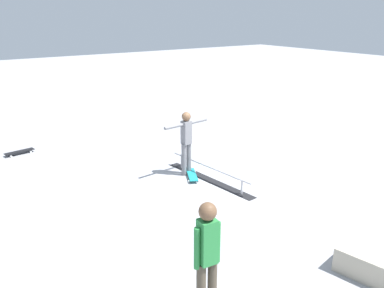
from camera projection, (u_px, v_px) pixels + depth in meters
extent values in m
plane|color=#9E9EA3|center=(219.00, 188.00, 9.21)|extent=(60.00, 60.00, 0.00)
cube|color=black|center=(209.00, 180.00, 9.67)|extent=(2.78, 0.53, 0.01)
cylinder|color=#B7B7BC|center=(242.00, 187.00, 8.86)|extent=(0.04, 0.04, 0.34)
cylinder|color=#B7B7BC|center=(182.00, 162.00, 10.37)|extent=(0.04, 0.04, 0.34)
cylinder|color=#B7B7BC|center=(209.00, 167.00, 9.56)|extent=(2.60, 0.32, 0.05)
cylinder|color=slate|center=(184.00, 160.00, 9.83)|extent=(0.13, 0.13, 0.80)
cylinder|color=slate|center=(189.00, 158.00, 9.93)|extent=(0.13, 0.13, 0.80)
cube|color=slate|center=(186.00, 132.00, 9.67)|extent=(0.20, 0.23, 0.56)
sphere|color=brown|center=(186.00, 117.00, 9.55)|extent=(0.22, 0.22, 0.22)
cylinder|color=slate|center=(174.00, 126.00, 9.37)|extent=(0.13, 0.54, 0.07)
cylinder|color=slate|center=(198.00, 121.00, 9.83)|extent=(0.13, 0.54, 0.07)
cube|color=teal|center=(192.00, 175.00, 9.79)|extent=(0.80, 0.54, 0.02)
cylinder|color=white|center=(186.00, 173.00, 10.04)|extent=(0.06, 0.05, 0.05)
cylinder|color=white|center=(195.00, 172.00, 10.07)|extent=(0.06, 0.05, 0.05)
cylinder|color=white|center=(189.00, 181.00, 9.53)|extent=(0.06, 0.05, 0.05)
cylinder|color=white|center=(198.00, 181.00, 9.56)|extent=(0.06, 0.05, 0.05)
cylinder|color=brown|center=(212.00, 288.00, 5.25)|extent=(0.13, 0.13, 0.84)
cube|color=#2D8C42|center=(207.00, 241.00, 4.99)|extent=(0.21, 0.24, 0.60)
sphere|color=brown|center=(208.00, 211.00, 4.86)|extent=(0.23, 0.23, 0.23)
cylinder|color=#2D8C42|center=(197.00, 248.00, 4.94)|extent=(0.08, 0.08, 0.56)
cylinder|color=#2D8C42|center=(217.00, 242.00, 5.07)|extent=(0.08, 0.08, 0.56)
cube|color=black|center=(19.00, 151.00, 11.39)|extent=(0.31, 0.82, 0.02)
cylinder|color=white|center=(28.00, 150.00, 11.66)|extent=(0.04, 0.06, 0.05)
cylinder|color=white|center=(31.00, 152.00, 11.50)|extent=(0.04, 0.06, 0.05)
cylinder|color=white|center=(8.00, 154.00, 11.31)|extent=(0.04, 0.06, 0.05)
cylinder|color=white|center=(11.00, 156.00, 11.15)|extent=(0.04, 0.06, 0.05)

